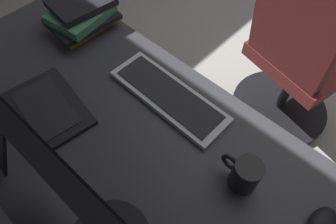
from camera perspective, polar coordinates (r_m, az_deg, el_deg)
The scene contains 9 objects.
floor_plane at distance 2.45m, azimuth 26.67°, elevation 11.31°, with size 5.64×5.64×0.00m, color #B2ADA3.
desk at distance 0.91m, azimuth -2.21°, elevation -12.37°, with size 1.83×0.71×0.73m.
drawer_pedestal at distance 1.19m, azimuth -1.13°, elevation -20.20°, with size 0.40×0.51×0.69m.
monitor_primary at distance 0.57m, azimuth -14.78°, elevation -18.52°, with size 0.54×0.20×0.41m.
laptop_leftmost at distance 0.98m, azimuth -26.12°, elevation 0.05°, with size 0.33×0.33×0.20m.
keyboard_main at distance 0.96m, azimuth 0.11°, elevation 3.17°, with size 0.42×0.15×0.02m.
book_stack_near at distance 1.23m, azimuth -16.25°, elevation 17.65°, with size 0.22×0.27×0.11m.
coffee_mug at distance 0.80m, azimuth 14.61°, elevation -11.58°, with size 0.11×0.07×0.10m.
office_chair at distance 1.57m, azimuth 23.22°, elevation 8.64°, with size 0.56×0.59×0.97m.
Camera 1 is at (-0.31, 1.92, 1.50)m, focal length 31.52 mm.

